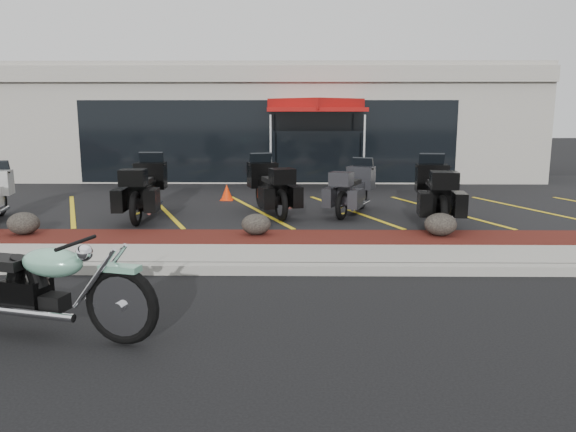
{
  "coord_description": "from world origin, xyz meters",
  "views": [
    {
      "loc": [
        0.88,
        -7.43,
        2.47
      ],
      "look_at": [
        0.77,
        1.2,
        0.85
      ],
      "focal_mm": 35.0,
      "sensor_mm": 36.0,
      "label": 1
    }
  ],
  "objects": [
    {
      "name": "sidewalk",
      "position": [
        0.0,
        1.6,
        0.07
      ],
      "size": [
        24.0,
        1.2,
        0.15
      ],
      "primitive_type": "cube",
      "color": "gray",
      "rests_on": "ground"
    },
    {
      "name": "dealership_building",
      "position": [
        0.0,
        14.47,
        2.01
      ],
      "size": [
        18.0,
        8.16,
        4.0
      ],
      "color": "#9F998F",
      "rests_on": "ground"
    },
    {
      "name": "traffic_cone",
      "position": [
        -0.91,
        7.18,
        0.36
      ],
      "size": [
        0.33,
        0.33,
        0.42
      ],
      "primitive_type": "cone",
      "rotation": [
        0.0,
        0.0,
        -0.03
      ],
      "color": "red",
      "rests_on": "upper_lot"
    },
    {
      "name": "boulder_mid",
      "position": [
        0.15,
        2.96,
        0.36
      ],
      "size": [
        0.56,
        0.47,
        0.4
      ],
      "primitive_type": "ellipsoid",
      "color": "black",
      "rests_on": "mulch_bed"
    },
    {
      "name": "touring_black_mid",
      "position": [
        0.07,
        5.92,
        0.82
      ],
      "size": [
        1.56,
        2.47,
        1.34
      ],
      "primitive_type": null,
      "rotation": [
        0.0,
        0.0,
        1.89
      ],
      "color": "black",
      "rests_on": "upper_lot"
    },
    {
      "name": "touring_grey",
      "position": [
        2.49,
        5.91,
        0.77
      ],
      "size": [
        1.58,
        2.27,
        1.24
      ],
      "primitive_type": null,
      "rotation": [
        0.0,
        0.0,
        1.17
      ],
      "color": "#28292D",
      "rests_on": "upper_lot"
    },
    {
      "name": "boulder_right",
      "position": [
        3.62,
        2.9,
        0.38
      ],
      "size": [
        0.61,
        0.51,
        0.43
      ],
      "primitive_type": "ellipsoid",
      "color": "black",
      "rests_on": "mulch_bed"
    },
    {
      "name": "mulch_bed",
      "position": [
        0.0,
        2.8,
        0.08
      ],
      "size": [
        24.0,
        1.2,
        0.16
      ],
      "primitive_type": "cube",
      "color": "black",
      "rests_on": "ground"
    },
    {
      "name": "boulder_left",
      "position": [
        -4.26,
        2.91,
        0.37
      ],
      "size": [
        0.6,
        0.5,
        0.43
      ],
      "primitive_type": "ellipsoid",
      "color": "black",
      "rests_on": "mulch_bed"
    },
    {
      "name": "popup_canopy",
      "position": [
        1.53,
        10.15,
        2.59
      ],
      "size": [
        3.01,
        3.01,
        2.69
      ],
      "rotation": [
        0.0,
        0.0,
        -0.04
      ],
      "color": "silver",
      "rests_on": "upper_lot"
    },
    {
      "name": "touring_black_front",
      "position": [
        -2.44,
        5.49,
        0.85
      ],
      "size": [
        1.03,
        2.43,
        1.39
      ],
      "primitive_type": null,
      "rotation": [
        0.0,
        0.0,
        1.62
      ],
      "color": "black",
      "rests_on": "upper_lot"
    },
    {
      "name": "ground",
      "position": [
        0.0,
        0.0,
        0.0
      ],
      "size": [
        90.0,
        90.0,
        0.0
      ],
      "primitive_type": "plane",
      "color": "black",
      "rests_on": "ground"
    },
    {
      "name": "hero_cruiser",
      "position": [
        -0.95,
        -1.8,
        0.57
      ],
      "size": [
        3.33,
        1.63,
        1.14
      ],
      "primitive_type": null,
      "rotation": [
        0.0,
        0.0,
        -0.26
      ],
      "color": "#74B596",
      "rests_on": "ground"
    },
    {
      "name": "upper_lot",
      "position": [
        0.0,
        8.2,
        0.07
      ],
      "size": [
        26.0,
        9.6,
        0.15
      ],
      "primitive_type": "cube",
      "color": "black",
      "rests_on": "ground"
    },
    {
      "name": "touring_black_rear",
      "position": [
        3.92,
        5.07,
        0.85
      ],
      "size": [
        1.16,
        2.49,
        1.4
      ],
      "primitive_type": null,
      "rotation": [
        0.0,
        0.0,
        1.47
      ],
      "color": "black",
      "rests_on": "upper_lot"
    },
    {
      "name": "curb",
      "position": [
        0.0,
        0.9,
        0.07
      ],
      "size": [
        24.0,
        0.25,
        0.15
      ],
      "primitive_type": "cube",
      "color": "gray",
      "rests_on": "ground"
    }
  ]
}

